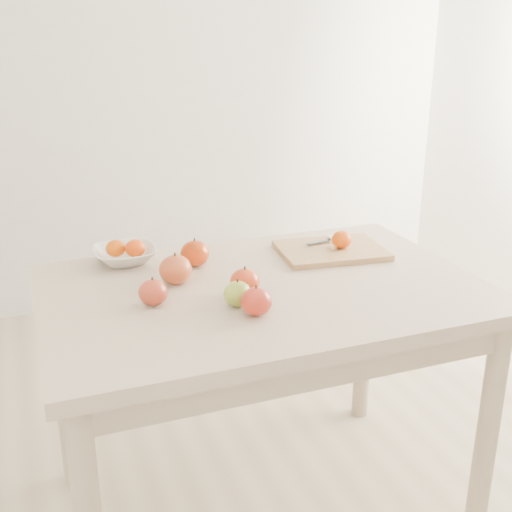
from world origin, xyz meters
name	(u,v)px	position (x,y,z in m)	size (l,w,h in m)	color
ground	(262,505)	(0.00, 0.00, 0.00)	(3.50, 3.50, 0.00)	#C6B293
table	(262,318)	(0.00, 0.00, 0.65)	(1.20, 0.80, 0.75)	beige
cutting_board	(331,250)	(0.30, 0.17, 0.76)	(0.32, 0.24, 0.02)	tan
board_tangerine	(342,239)	(0.33, 0.16, 0.80)	(0.06, 0.06, 0.05)	#E34708
fruit_bowl	(125,255)	(-0.32, 0.32, 0.77)	(0.19, 0.19, 0.05)	white
bowl_tangerine_near	(116,248)	(-0.35, 0.33, 0.79)	(0.06, 0.06, 0.05)	#E14C07
bowl_tangerine_far	(135,248)	(-0.29, 0.30, 0.80)	(0.06, 0.06, 0.05)	#D94A07
orange_peel_a	(194,253)	(-0.11, 0.32, 0.75)	(0.06, 0.04, 0.00)	#D54A0F
orange_peel_b	(200,254)	(-0.09, 0.31, 0.75)	(0.04, 0.04, 0.00)	#C64E0E
paring_knife	(334,237)	(0.34, 0.24, 0.78)	(0.17, 0.06, 0.01)	white
apple_green	(238,294)	(-0.11, -0.10, 0.78)	(0.07, 0.07, 0.07)	olive
apple_red_d	(153,292)	(-0.31, -0.02, 0.78)	(0.08, 0.08, 0.07)	maroon
apple_red_b	(175,270)	(-0.22, 0.10, 0.79)	(0.09, 0.09, 0.08)	maroon
apple_red_a	(195,253)	(-0.13, 0.22, 0.79)	(0.09, 0.09, 0.08)	#900A06
apple_red_e	(245,282)	(-0.07, -0.04, 0.79)	(0.08, 0.08, 0.07)	#A30511
apple_red_c	(256,302)	(-0.08, -0.17, 0.79)	(0.08, 0.08, 0.07)	maroon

